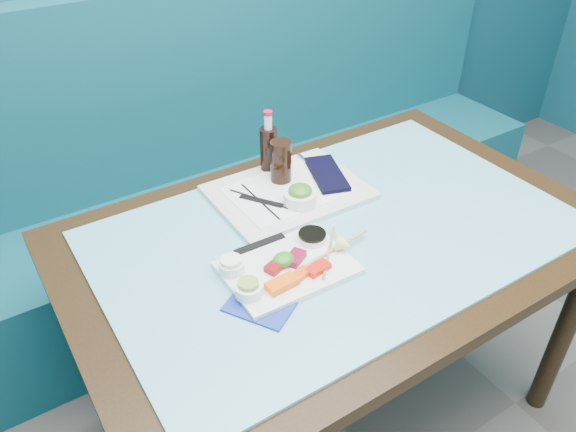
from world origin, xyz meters
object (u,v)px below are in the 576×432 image
dining_table (336,257)px  booth_bench (208,200)px  cola_glass (281,161)px  seaweed_bowl (300,198)px  cola_bottle_body (269,151)px  blue_napkin (265,299)px  sashimi_plate (288,268)px  serving_tray (288,192)px

dining_table → booth_bench: bearing=90.0°
cola_glass → dining_table: bearing=-88.3°
booth_bench → seaweed_bowl: size_ratio=32.79×
dining_table → cola_bottle_body: bearing=90.3°
cola_bottle_body → blue_napkin: (-0.29, -0.46, -0.07)m
booth_bench → dining_table: size_ratio=2.14×
booth_bench → cola_glass: booth_bench is taller
sashimi_plate → blue_napkin: sashimi_plate is taller
cola_glass → seaweed_bowl: bearing=-98.7°
cola_glass → cola_bottle_body: 0.08m
seaweed_bowl → serving_tray: bearing=82.4°
booth_bench → cola_glass: 0.74m
cola_glass → blue_napkin: cola_glass is taller
seaweed_bowl → dining_table: bearing=-78.4°
sashimi_plate → cola_glass: cola_glass is taller
blue_napkin → cola_bottle_body: bearing=57.7°
booth_bench → dining_table: booth_bench is taller
sashimi_plate → blue_napkin: 0.11m
sashimi_plate → seaweed_bowl: 0.26m
serving_tray → cola_bottle_body: 0.15m
serving_tray → cola_glass: bearing=80.3°
serving_tray → seaweed_bowl: (-0.01, -0.07, 0.03)m
sashimi_plate → cola_bottle_body: size_ratio=2.04×
booth_bench → cola_glass: (-0.01, -0.57, 0.46)m
sashimi_plate → dining_table: bearing=18.9°
dining_table → seaweed_bowl: seaweed_bowl is taller
booth_bench → sashimi_plate: bearing=-102.3°
cola_glass → blue_napkin: size_ratio=0.87×
booth_bench → cola_bottle_body: booth_bench is taller
booth_bench → dining_table: 0.89m
booth_bench → blue_napkin: (-0.30, -0.96, 0.39)m
cola_glass → cola_bottle_body: size_ratio=0.85×
booth_bench → dining_table: (0.00, -0.84, 0.29)m
cola_glass → blue_napkin: (-0.29, -0.39, -0.08)m
seaweed_bowl → cola_bottle_body: (0.03, 0.21, 0.04)m
seaweed_bowl → blue_napkin: 0.37m
blue_napkin → booth_bench: bearing=72.9°
booth_bench → blue_napkin: bearing=-107.1°
serving_tray → sashimi_plate: bearing=-122.5°
cola_glass → sashimi_plate: bearing=-119.8°
cola_glass → blue_napkin: bearing=-126.6°
serving_tray → cola_glass: cola_glass is taller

